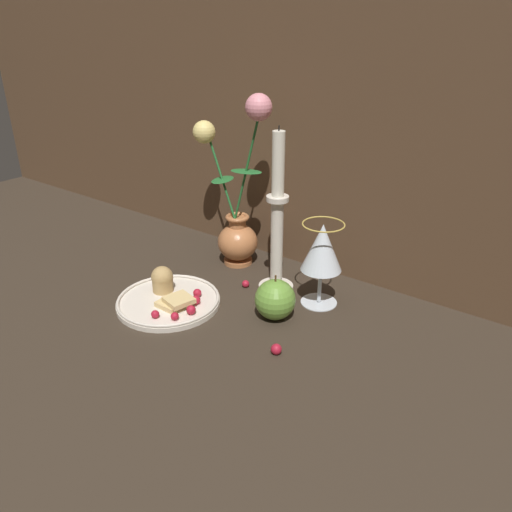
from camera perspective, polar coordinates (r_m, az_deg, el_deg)
ground_plane at (r=1.01m, az=-2.67°, el=-5.54°), size 2.40×2.40×0.00m
vase at (r=1.13m, az=-2.23°, el=5.05°), size 0.20×0.09×0.39m
plate_with_pastries at (r=1.03m, az=-9.99°, el=-4.69°), size 0.21×0.21×0.06m
wine_glass at (r=0.97m, az=7.54°, el=0.63°), size 0.08×0.08×0.17m
candlestick at (r=1.01m, az=2.42°, el=3.12°), size 0.07×0.07×0.34m
apple_beside_vase at (r=0.95m, az=2.21°, el=-4.98°), size 0.08×0.08×0.09m
berry_near_plate at (r=0.87m, az=2.33°, el=-10.59°), size 0.02×0.02×0.02m
berry_front_center at (r=1.07m, az=-1.19°, el=-3.20°), size 0.02×0.02×0.02m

